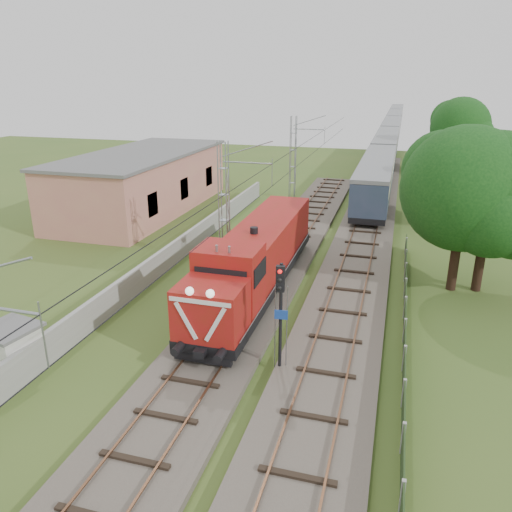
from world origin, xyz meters
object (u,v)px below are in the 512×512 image
(coach_rake, at_px, (391,130))
(relay_hut, at_px, (12,350))
(locomotive, at_px, (256,258))
(signal_post, at_px, (280,300))

(coach_rake, relative_size, relay_hut, 47.32)
(locomotive, relative_size, signal_post, 3.43)
(locomotive, xyz_separation_m, signal_post, (3.08, -7.30, 1.14))
(locomotive, distance_m, signal_post, 8.01)
(locomotive, bearing_deg, relay_hut, -125.69)
(locomotive, distance_m, coach_rake, 69.79)
(locomotive, relative_size, relay_hut, 6.99)
(coach_rake, xyz_separation_m, signal_post, (-1.92, -76.91, 0.82))
(coach_rake, distance_m, relay_hut, 80.88)
(coach_rake, height_order, signal_post, signal_post)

